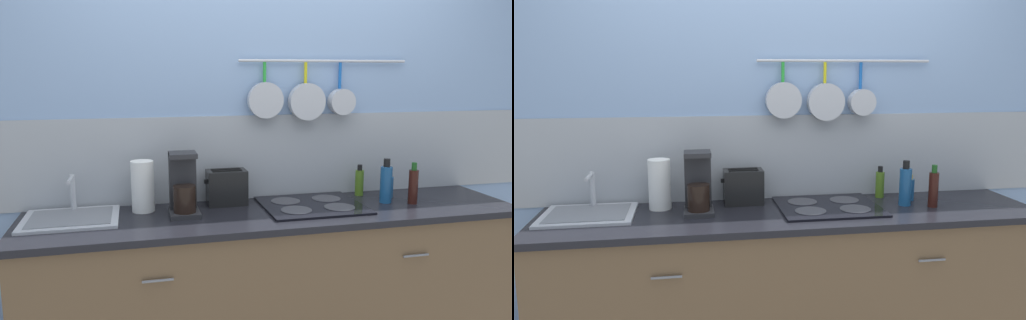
# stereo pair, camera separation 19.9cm
# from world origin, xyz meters

# --- Properties ---
(wall_back) EXTENTS (7.20, 0.15, 2.60)m
(wall_back) POSITION_xyz_m (0.00, 0.34, 1.28)
(wall_back) COLOR #84A3CC
(wall_back) RESTS_ON ground_plane
(cabinet_base) EXTENTS (2.59, 0.58, 0.90)m
(cabinet_base) POSITION_xyz_m (0.00, -0.00, 0.45)
(cabinet_base) COLOR brown
(cabinet_base) RESTS_ON ground_plane
(countertop) EXTENTS (2.63, 0.61, 0.03)m
(countertop) POSITION_xyz_m (0.00, 0.00, 0.91)
(countertop) COLOR black
(countertop) RESTS_ON cabinet_base
(sink_basin) EXTENTS (0.46, 0.39, 0.20)m
(sink_basin) POSITION_xyz_m (-1.04, 0.10, 0.95)
(sink_basin) COLOR #B7BABF
(sink_basin) RESTS_ON countertop
(paper_towel_roll) EXTENTS (0.12, 0.12, 0.27)m
(paper_towel_roll) POSITION_xyz_m (-0.69, 0.17, 1.07)
(paper_towel_roll) COLOR white
(paper_towel_roll) RESTS_ON countertop
(coffee_maker) EXTENTS (0.15, 0.19, 0.32)m
(coffee_maker) POSITION_xyz_m (-0.49, 0.07, 1.07)
(coffee_maker) COLOR #262628
(coffee_maker) RESTS_ON countertop
(toaster) EXTENTS (0.23, 0.13, 0.20)m
(toaster) POSITION_xyz_m (-0.24, 0.20, 1.03)
(toaster) COLOR black
(toaster) RESTS_ON countertop
(cooktop) EXTENTS (0.54, 0.48, 0.01)m
(cooktop) POSITION_xyz_m (0.21, 0.05, 0.94)
(cooktop) COLOR black
(cooktop) RESTS_ON countertop
(bottle_olive_oil) EXTENTS (0.05, 0.05, 0.18)m
(bottle_olive_oil) POSITION_xyz_m (0.57, 0.22, 1.01)
(bottle_olive_oil) COLOR #4C721E
(bottle_olive_oil) RESTS_ON countertop
(bottle_hot_sauce) EXTENTS (0.07, 0.07, 0.25)m
(bottle_hot_sauce) POSITION_xyz_m (0.64, 0.03, 1.04)
(bottle_hot_sauce) COLOR navy
(bottle_hot_sauce) RESTS_ON countertop
(bottle_sesame_oil) EXTENTS (0.05, 0.05, 0.15)m
(bottle_sesame_oil) POSITION_xyz_m (0.71, 0.13, 1.00)
(bottle_sesame_oil) COLOR navy
(bottle_sesame_oil) RESTS_ON countertop
(bottle_cooking_wine) EXTENTS (0.05, 0.05, 0.23)m
(bottle_cooking_wine) POSITION_xyz_m (0.77, -0.03, 1.03)
(bottle_cooking_wine) COLOR #33140F
(bottle_cooking_wine) RESTS_ON countertop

